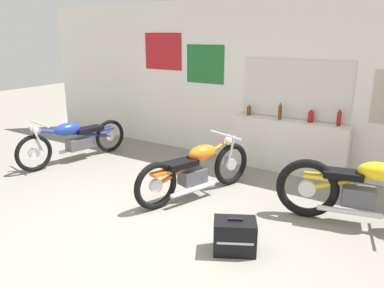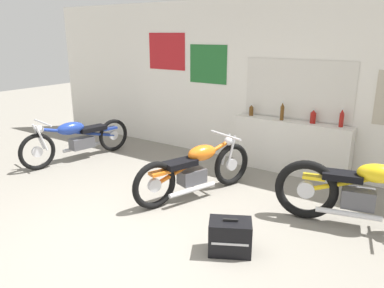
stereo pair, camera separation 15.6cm
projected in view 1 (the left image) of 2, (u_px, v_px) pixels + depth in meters
The scene contains 11 objects.
ground_plane at pixel (131, 248), 4.04m from camera, with size 24.00×24.00×0.00m, color gray.
wall_back at pixel (260, 84), 6.36m from camera, with size 10.00×0.07×2.80m.
sill_counter at pixel (288, 146), 6.18m from camera, with size 1.91×0.28×0.87m.
bottle_leftmost at pixel (249, 110), 6.42m from camera, with size 0.07×0.07×0.20m.
bottle_left_center at pixel (280, 111), 6.08m from camera, with size 0.06×0.06×0.31m.
bottle_center at pixel (311, 116), 5.90m from camera, with size 0.09×0.09×0.23m.
bottle_right_center at pixel (339, 118), 5.66m from camera, with size 0.07×0.07×0.29m.
motorcycle_orange at pixel (196, 169), 5.24m from camera, with size 0.86×1.92×0.82m.
motorcycle_blue at pixel (75, 139), 6.71m from camera, with size 0.67×2.11×0.81m.
motorcycle_yellow at pixel (365, 191), 4.42m from camera, with size 2.04×0.72×0.95m.
hard_case_black at pixel (235, 236), 3.94m from camera, with size 0.53×0.47×0.39m.
Camera 1 is at (2.46, -2.64, 2.23)m, focal length 35.00 mm.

